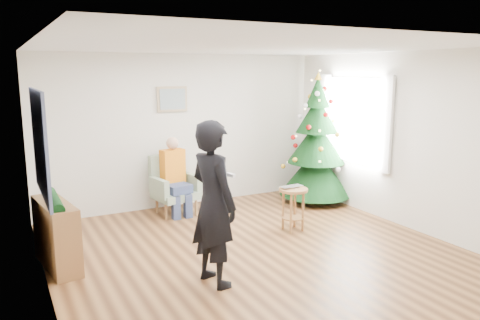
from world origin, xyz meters
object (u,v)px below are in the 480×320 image
standing_man (213,204)px  console (56,235)px  christmas_tree (316,144)px  stool (293,209)px  armchair (174,193)px

standing_man → console: (-1.48, 1.25, -0.51)m
christmas_tree → standing_man: 3.71m
stool → standing_man: (-1.75, -1.04, 0.58)m
standing_man → console: standing_man is taller
stool → armchair: armchair is taller
stool → console: bearing=176.3°
armchair → standing_man: 2.76m
christmas_tree → stool: christmas_tree is taller
christmas_tree → stool: (-1.25, -1.14, -0.71)m
christmas_tree → standing_man: bearing=-144.0°
standing_man → console: size_ratio=1.81×
armchair → console: armchair is taller
stool → armchair: size_ratio=0.66×
stool → armchair: bearing=127.9°
stool → console: size_ratio=0.63×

